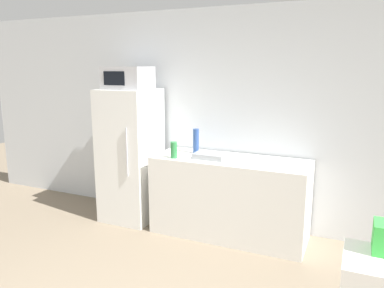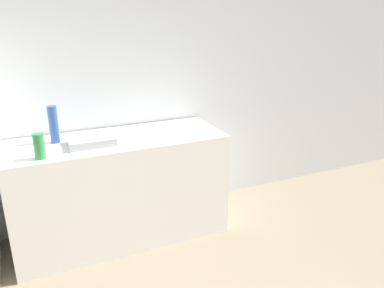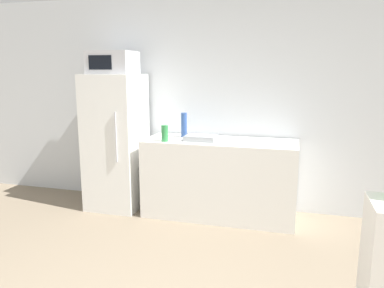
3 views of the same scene
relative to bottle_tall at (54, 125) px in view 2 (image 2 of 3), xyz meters
The scene contains 5 objects.
wall_back 0.59m from the bottle_tall, 31.91° to the left, with size 8.00×0.06×2.60m, color silver.
counter 0.77m from the bottle_tall, 12.16° to the right, with size 1.75×0.66×0.91m, color silver.
sink_basin 0.32m from the bottle_tall, 33.41° to the right, with size 0.35×0.26×0.06m, color #9EA3A8.
bottle_tall is the anchor object (origin of this frame).
bottle_short 0.35m from the bottle_tall, 111.85° to the right, with size 0.08×0.08×0.19m, color #2D7F42.
Camera 2 is at (-0.62, -0.24, 1.87)m, focal length 35.00 mm.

